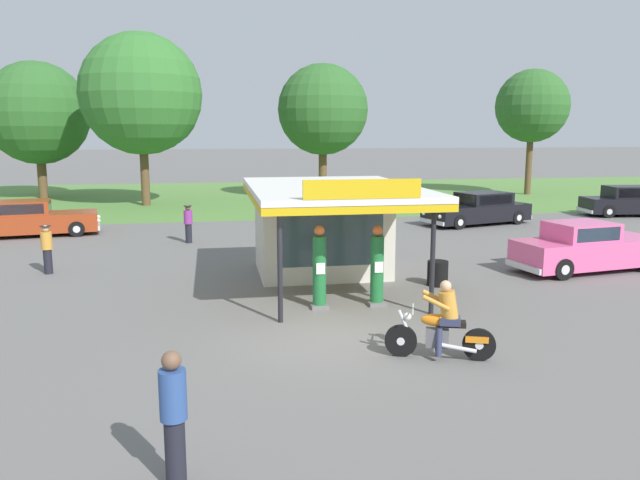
{
  "coord_description": "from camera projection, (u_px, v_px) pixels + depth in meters",
  "views": [
    {
      "loc": [
        -2.53,
        -12.88,
        4.4
      ],
      "look_at": [
        0.46,
        3.96,
        1.4
      ],
      "focal_mm": 34.69,
      "sensor_mm": 36.0,
      "label": 1
    }
  ],
  "objects": [
    {
      "name": "bystander_standing_back_lot",
      "position": [
        188.0,
        223.0,
        24.68
      ],
      "size": [
        0.34,
        0.34,
        1.52
      ],
      "color": "black",
      "rests_on": "ground"
    },
    {
      "name": "parked_car_back_row_far_right",
      "position": [
        478.0,
        210.0,
        29.71
      ],
      "size": [
        5.68,
        3.32,
        1.53
      ],
      "color": "black",
      "rests_on": "ground"
    },
    {
      "name": "spare_tire_stack",
      "position": [
        438.0,
        273.0,
        17.89
      ],
      "size": [
        0.6,
        0.6,
        0.72
      ],
      "color": "black",
      "rests_on": "ground"
    },
    {
      "name": "motorcycle_with_rider",
      "position": [
        442.0,
        326.0,
        12.06
      ],
      "size": [
        2.07,
        0.91,
        1.58
      ],
      "color": "black",
      "rests_on": "ground"
    },
    {
      "name": "tree_oak_left",
      "position": [
        145.0,
        97.0,
        36.47
      ],
      "size": [
        7.11,
        7.11,
        10.15
      ],
      "color": "brown",
      "rests_on": "ground"
    },
    {
      "name": "tree_oak_centre",
      "position": [
        323.0,
        110.0,
        40.4
      ],
      "size": [
        5.91,
        5.91,
        8.79
      ],
      "color": "brown",
      "rests_on": "ground"
    },
    {
      "name": "ground_plane",
      "position": [
        331.0,
        333.0,
        13.69
      ],
      "size": [
        300.0,
        300.0,
        0.0
      ],
      "primitive_type": "plane",
      "color": "slate"
    },
    {
      "name": "tree_oak_far_right",
      "position": [
        37.0,
        113.0,
        40.55
      ],
      "size": [
        6.7,
        6.7,
        8.96
      ],
      "color": "brown",
      "rests_on": "ground"
    },
    {
      "name": "gas_pump_offside",
      "position": [
        377.0,
        269.0,
        15.75
      ],
      "size": [
        0.44,
        0.44,
        2.07
      ],
      "color": "slate",
      "rests_on": "ground"
    },
    {
      "name": "parked_car_back_row_right",
      "position": [
        315.0,
        204.0,
        32.51
      ],
      "size": [
        5.33,
        2.89,
        1.46
      ],
      "color": "gold",
      "rests_on": "ground"
    },
    {
      "name": "featured_classic_sedan",
      "position": [
        587.0,
        249.0,
        19.75
      ],
      "size": [
        5.25,
        2.49,
        1.58
      ],
      "color": "#E55993",
      "rests_on": "ground"
    },
    {
      "name": "grass_verge_strip",
      "position": [
        248.0,
        196.0,
        42.78
      ],
      "size": [
        120.0,
        24.0,
        0.01
      ],
      "primitive_type": "cube",
      "color": "#56843D",
      "rests_on": "ground"
    },
    {
      "name": "parked_car_second_row_spare",
      "position": [
        632.0,
        202.0,
        32.77
      ],
      "size": [
        5.43,
        2.44,
        1.57
      ],
      "color": "black",
      "rests_on": "ground"
    },
    {
      "name": "bystander_admiring_sedan",
      "position": [
        47.0,
        248.0,
        19.29
      ],
      "size": [
        0.34,
        0.34,
        1.54
      ],
      "color": "black",
      "rests_on": "ground"
    },
    {
      "name": "parked_car_back_row_left",
      "position": [
        29.0,
        220.0,
        26.37
      ],
      "size": [
        5.72,
        2.76,
        1.52
      ],
      "color": "#993819",
      "rests_on": "ground"
    },
    {
      "name": "service_station_kiosk",
      "position": [
        324.0,
        221.0,
        18.82
      ],
      "size": [
        4.6,
        7.12,
        3.35
      ],
      "color": "beige",
      "rests_on": "ground"
    },
    {
      "name": "gas_pump_nearside",
      "position": [
        319.0,
        271.0,
        15.48
      ],
      "size": [
        0.44,
        0.44,
        2.11
      ],
      "color": "slate",
      "rests_on": "ground"
    },
    {
      "name": "tree_oak_far_left",
      "position": [
        532.0,
        106.0,
        43.03
      ],
      "size": [
        5.06,
        5.06,
        8.71
      ],
      "color": "brown",
      "rests_on": "ground"
    },
    {
      "name": "bystander_strolling_foreground",
      "position": [
        174.0,
        415.0,
        7.63
      ],
      "size": [
        0.34,
        0.34,
        1.78
      ],
      "color": "black",
      "rests_on": "ground"
    }
  ]
}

